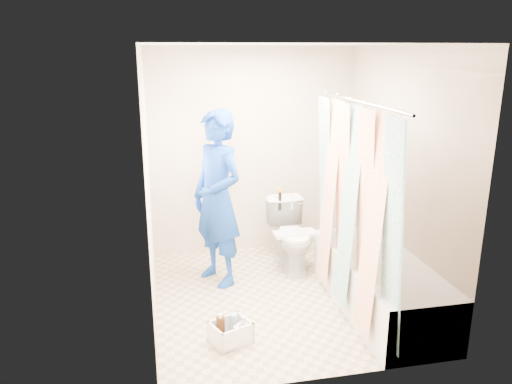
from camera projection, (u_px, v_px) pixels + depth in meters
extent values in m
plane|color=tan|center=(279.00, 297.00, 4.94)|extent=(2.60, 2.60, 0.00)
cube|color=white|center=(283.00, 44.00, 4.28)|extent=(2.40, 2.60, 0.02)
cube|color=beige|center=(254.00, 152.00, 5.83)|extent=(2.40, 0.02, 2.40)
cube|color=beige|center=(329.00, 227.00, 3.38)|extent=(2.40, 0.02, 2.40)
cube|color=beige|center=(149.00, 187.00, 4.38)|extent=(0.02, 2.60, 2.40)
cube|color=beige|center=(401.00, 173.00, 4.84)|extent=(0.02, 2.60, 2.40)
cube|color=silver|center=(380.00, 285.00, 4.64)|extent=(0.70, 1.75, 0.50)
cube|color=silver|center=(381.00, 264.00, 4.58)|extent=(0.58, 1.63, 0.06)
cylinder|color=silver|center=(356.00, 101.00, 4.10)|extent=(0.02, 1.90, 0.02)
cube|color=white|center=(351.00, 209.00, 4.36)|extent=(0.06, 1.75, 1.80)
imported|color=white|center=(291.00, 235.00, 5.52)|extent=(0.44, 0.75, 0.75)
cube|color=silver|center=(295.00, 234.00, 5.39)|extent=(0.47, 0.22, 0.04)
cylinder|color=black|center=(280.00, 201.00, 5.59)|extent=(0.04, 0.04, 0.22)
cylinder|color=#C38217|center=(280.00, 190.00, 5.56)|extent=(0.06, 0.06, 0.03)
cylinder|color=white|center=(292.00, 202.00, 5.63)|extent=(0.03, 0.03, 0.18)
imported|color=navy|center=(217.00, 199.00, 5.05)|extent=(0.71, 0.79, 1.80)
cube|color=white|center=(231.00, 341.00, 4.17)|extent=(0.38, 0.35, 0.03)
cube|color=white|center=(216.00, 338.00, 4.07)|extent=(0.12, 0.24, 0.19)
cube|color=white|center=(245.00, 327.00, 4.23)|extent=(0.12, 0.24, 0.19)
cube|color=white|center=(238.00, 339.00, 4.06)|extent=(0.29, 0.14, 0.19)
cube|color=white|center=(224.00, 326.00, 4.24)|extent=(0.29, 0.14, 0.19)
cylinder|color=#391E0B|center=(221.00, 328.00, 4.13)|extent=(0.07, 0.07, 0.21)
cylinder|color=white|center=(234.00, 324.00, 4.22)|extent=(0.07, 0.07, 0.19)
cylinder|color=#FAE8C3|center=(236.00, 334.00, 4.12)|extent=(0.05, 0.05, 0.13)
cylinder|color=#391E0B|center=(227.00, 342.00, 4.07)|extent=(0.06, 0.06, 0.06)
cylinder|color=gold|center=(227.00, 338.00, 4.06)|extent=(0.06, 0.06, 0.01)
imported|color=white|center=(243.00, 327.00, 4.16)|extent=(0.13, 0.13, 0.20)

